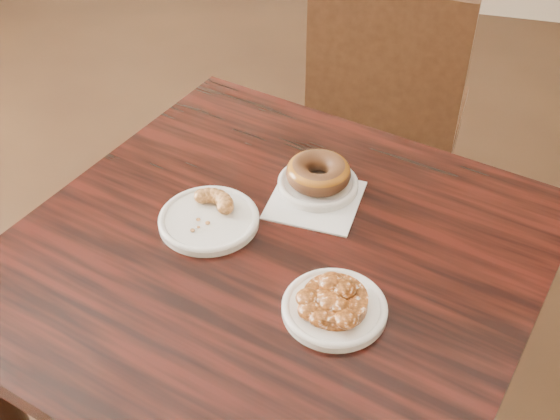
% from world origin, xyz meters
% --- Properties ---
extents(floor, '(5.00, 5.00, 0.00)m').
position_xyz_m(floor, '(0.00, 0.00, 0.00)').
color(floor, black).
rests_on(floor, ground).
extents(cafe_table, '(1.05, 1.05, 0.75)m').
position_xyz_m(cafe_table, '(0.27, -0.18, 0.38)').
color(cafe_table, black).
rests_on(cafe_table, floor).
extents(chair_far, '(0.47, 0.47, 0.90)m').
position_xyz_m(chair_far, '(0.37, 0.75, 0.45)').
color(chair_far, black).
rests_on(chair_far, floor).
extents(napkin, '(0.17, 0.17, 0.00)m').
position_xyz_m(napkin, '(0.31, -0.03, 0.75)').
color(napkin, white).
rests_on(napkin, cafe_table).
extents(plate_donut, '(0.15, 0.15, 0.01)m').
position_xyz_m(plate_donut, '(0.31, 0.00, 0.76)').
color(plate_donut, silver).
rests_on(plate_donut, napkin).
extents(plate_cruller, '(0.18, 0.18, 0.01)m').
position_xyz_m(plate_cruller, '(0.14, -0.14, 0.76)').
color(plate_cruller, white).
rests_on(plate_cruller, cafe_table).
extents(plate_fritter, '(0.16, 0.16, 0.01)m').
position_xyz_m(plate_fritter, '(0.40, -0.28, 0.76)').
color(plate_fritter, white).
rests_on(plate_fritter, cafe_table).
extents(glazed_donut, '(0.12, 0.12, 0.04)m').
position_xyz_m(glazed_donut, '(0.31, 0.00, 0.79)').
color(glazed_donut, brown).
rests_on(glazed_donut, plate_donut).
extents(apple_fritter, '(0.14, 0.14, 0.03)m').
position_xyz_m(apple_fritter, '(0.40, -0.28, 0.78)').
color(apple_fritter, '#451F07').
rests_on(apple_fritter, plate_fritter).
extents(cruller_fragment, '(0.10, 0.10, 0.03)m').
position_xyz_m(cruller_fragment, '(0.14, -0.14, 0.78)').
color(cruller_fragment, brown).
rests_on(cruller_fragment, plate_cruller).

